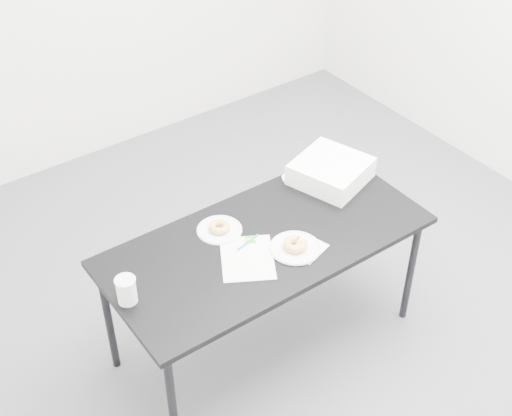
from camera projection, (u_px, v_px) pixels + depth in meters
floor at (278, 315)px, 3.81m from camera, size 4.00×4.00×0.00m
table at (266, 247)px, 3.29m from camera, size 1.51×0.71×0.69m
scorecard at (247, 258)px, 3.15m from camera, size 0.35×0.37×0.00m
logo_patch at (250, 240)px, 3.24m from camera, size 0.06×0.06×0.00m
pen at (248, 242)px, 3.23m from camera, size 0.13×0.04×0.01m
napkin at (305, 248)px, 3.21m from camera, size 0.20×0.20×0.00m
plate_near at (295, 248)px, 3.20m from camera, size 0.23×0.23×0.01m
donut_near at (295, 244)px, 3.18m from camera, size 0.12×0.12×0.04m
plate_far at (219, 230)px, 3.30m from camera, size 0.21×0.21×0.01m
donut_far at (219, 227)px, 3.29m from camera, size 0.13×0.13×0.03m
coffee_cup at (126, 290)px, 2.91m from camera, size 0.08×0.08×0.12m
cup_lid at (291, 178)px, 3.61m from camera, size 0.09×0.09×0.01m
bakery_box at (331, 171)px, 3.57m from camera, size 0.42×0.42×0.11m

